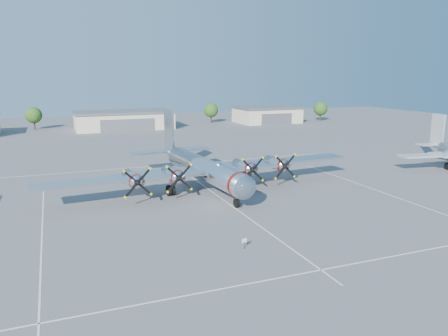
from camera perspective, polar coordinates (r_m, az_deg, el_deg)
name	(u,v)px	position (r m, az deg, el deg)	size (l,w,h in m)	color
ground	(225,201)	(56.92, 0.10, -4.32)	(260.00, 260.00, 0.00)	#515154
parking_lines	(230,205)	(55.36, 0.77, -4.80)	(60.00, 50.08, 0.01)	silver
hangar_center	(124,120)	(134.87, -12.95, 6.15)	(28.60, 14.60, 5.40)	beige
hangar_east	(267,114)	(149.76, 5.64, 6.97)	(20.60, 14.60, 5.40)	beige
tree_west	(34,115)	(141.30, -23.61, 6.33)	(4.80, 4.80, 6.64)	#382619
tree_east	(211,110)	(147.99, -1.70, 7.55)	(4.80, 4.80, 6.64)	#382619
tree_far_east	(321,109)	(158.11, 12.50, 7.57)	(4.80, 4.80, 6.64)	#382619
main_bomber_b29	(201,188)	(63.54, -2.96, -2.58)	(46.03, 31.49, 10.18)	silver
info_placard	(244,242)	(41.67, 2.67, -9.59)	(0.54, 0.15, 1.04)	black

